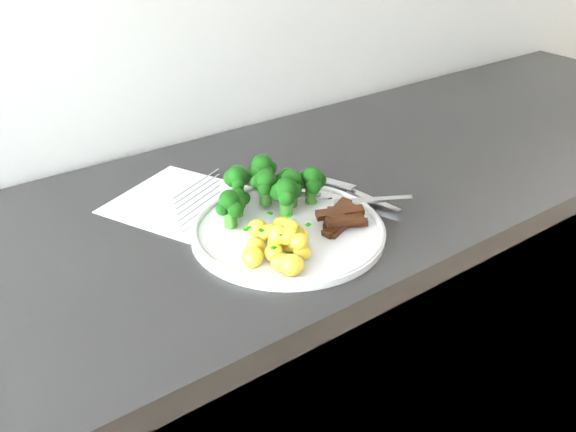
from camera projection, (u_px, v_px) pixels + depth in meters
counter at (280, 391)px, 1.20m from camera, size 2.33×0.58×0.87m
recipe_paper at (200, 207)px, 0.96m from camera, size 0.29×0.33×0.00m
plate at (288, 229)px, 0.89m from camera, size 0.29×0.29×0.02m
broccoli at (269, 185)px, 0.92m from camera, size 0.19×0.13×0.07m
potatoes at (282, 241)px, 0.82m from camera, size 0.11×0.13×0.05m
beef_strips at (340, 219)px, 0.88m from camera, size 0.08×0.08×0.03m
fork at (356, 199)px, 0.95m from camera, size 0.15×0.13×0.02m
knife at (360, 196)px, 0.98m from camera, size 0.07×0.20×0.02m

